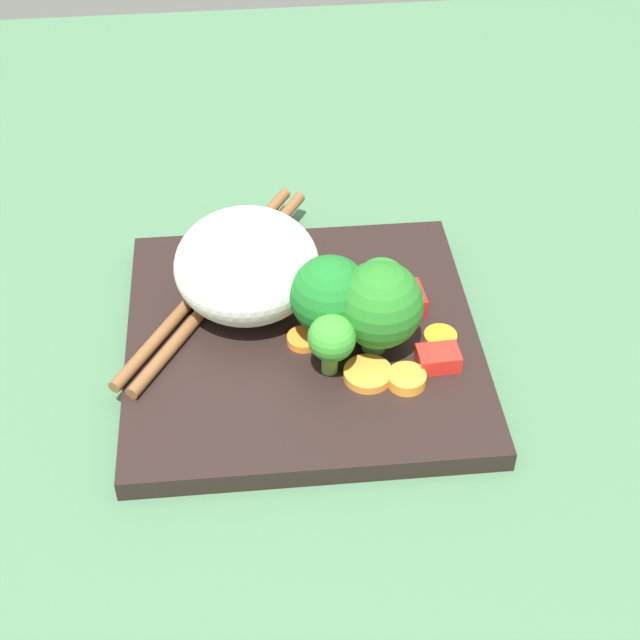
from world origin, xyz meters
TOP-DOWN VIEW (x-y plane):
  - ground_plane at (0.00, 0.00)cm, footprint 110.00×110.00cm
  - square_plate at (0.00, 0.00)cm, footprint 23.49×23.49cm
  - rice_mound at (-3.38, 3.17)cm, footprint 10.18×10.04cm
  - broccoli_floret_0 at (1.51, -3.91)cm, footprint 3.04×3.04cm
  - broccoli_floret_1 at (4.77, -1.86)cm, footprint 5.64×5.64cm
  - broccoli_floret_2 at (5.33, 0.91)cm, footprint 3.60×3.60cm
  - broccoli_floret_3 at (1.76, -0.76)cm, footprint 5.21×5.21cm
  - carrot_slice_0 at (9.03, -1.52)cm, footprint 2.52×2.52cm
  - carrot_slice_1 at (6.11, -5.30)cm, footprint 2.67×2.67cm
  - carrot_slice_2 at (3.77, -4.53)cm, footprint 4.39×4.39cm
  - carrot_slice_3 at (-0.17, -0.89)cm, footprint 2.78×2.78cm
  - pepper_chunk_0 at (3.02, 1.01)cm, footprint 3.01×3.05cm
  - pepper_chunk_1 at (7.22, 2.00)cm, footprint 2.73×2.90cm
  - pepper_chunk_4 at (8.38, -3.91)cm, footprint 2.76×2.05cm
  - chicken_piece_0 at (4.44, 2.52)cm, footprint 2.59×2.96cm
  - chopstick_pair at (-5.47, 5.51)cm, footprint 14.04×21.28cm

SIDE VIEW (x-z plane):
  - ground_plane at x=0.00cm, z-range -2.00..0.00cm
  - square_plate at x=0.00cm, z-range 0.00..1.46cm
  - carrot_slice_0 at x=9.03cm, z-range 1.46..1.89cm
  - carrot_slice_3 at x=-0.17cm, z-range 1.46..2.00cm
  - carrot_slice_2 at x=3.77cm, z-range 1.46..2.04cm
  - carrot_slice_1 at x=6.11cm, z-range 1.46..2.23cm
  - chopstick_pair at x=-5.47cm, z-range 1.46..2.31cm
  - pepper_chunk_4 at x=8.38cm, z-range 1.46..2.67cm
  - pepper_chunk_1 at x=7.22cm, z-range 1.46..2.78cm
  - pepper_chunk_0 at x=3.02cm, z-range 1.46..3.00cm
  - chicken_piece_0 at x=4.44cm, z-range 1.46..3.31cm
  - broccoli_floret_2 at x=5.33cm, z-range 1.88..6.70cm
  - broccoli_floret_0 at x=1.51cm, z-range 2.05..6.71cm
  - rice_mound at x=-3.38cm, z-range 1.46..8.52cm
  - broccoli_floret_1 at x=4.77cm, z-range 1.78..8.41cm
  - broccoli_floret_3 at x=1.76cm, z-range 2.00..8.43cm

